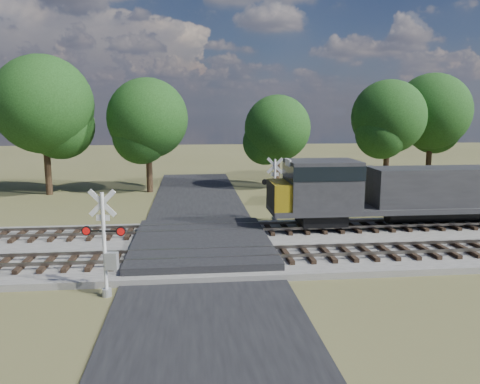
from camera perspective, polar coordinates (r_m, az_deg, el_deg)
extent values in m
plane|color=brown|center=(24.20, -4.68, -7.39)|extent=(160.00, 160.00, 0.00)
cube|color=gray|center=(26.76, 17.34, -5.79)|extent=(140.00, 10.00, 0.30)
cube|color=black|center=(24.19, -4.68, -7.30)|extent=(7.00, 60.00, 0.08)
cube|color=#262628|center=(24.59, -4.72, -6.34)|extent=(7.00, 9.00, 0.62)
cube|color=black|center=(22.31, 0.63, -7.80)|extent=(44.00, 2.60, 0.18)
cube|color=#5E5750|center=(23.86, 20.44, -6.85)|extent=(140.00, 0.08, 0.15)
cube|color=#5E5750|center=(25.10, 18.99, -5.95)|extent=(140.00, 0.08, 0.15)
cube|color=black|center=(27.09, -0.60, -4.63)|extent=(44.00, 2.60, 0.18)
cube|color=#5E5750|center=(28.25, 15.95, -4.06)|extent=(140.00, 0.08, 0.15)
cube|color=#5E5750|center=(29.55, 14.92, -3.41)|extent=(140.00, 0.08, 0.15)
cylinder|color=silver|center=(18.78, -16.20, -6.26)|extent=(0.14, 0.14, 4.13)
cylinder|color=#989B9E|center=(19.38, -15.93, -11.70)|extent=(0.37, 0.37, 0.31)
cube|color=silver|center=(18.40, -16.45, -1.31)|extent=(1.07, 0.22, 1.08)
cube|color=silver|center=(18.40, -16.45, -1.31)|extent=(1.07, 0.22, 1.08)
cube|color=silver|center=(18.52, -16.36, -3.03)|extent=(0.51, 0.11, 0.23)
cube|color=black|center=(18.63, -16.28, -4.58)|extent=(1.64, 0.33, 0.06)
cylinder|color=red|center=(18.87, -18.21, -4.50)|extent=(0.38, 0.16, 0.37)
cylinder|color=red|center=(18.42, -14.31, -4.65)|extent=(0.38, 0.16, 0.37)
cube|color=#989B9E|center=(18.87, -15.37, -8.10)|extent=(0.51, 0.38, 0.67)
cylinder|color=silver|center=(30.49, 4.25, 0.16)|extent=(0.14, 0.14, 4.10)
cylinder|color=#989B9E|center=(30.87, 4.20, -3.31)|extent=(0.37, 0.37, 0.31)
cube|color=silver|center=(30.26, 4.29, 3.23)|extent=(1.06, 0.26, 1.07)
cube|color=silver|center=(30.26, 4.29, 3.23)|extent=(1.06, 0.26, 1.07)
cube|color=silver|center=(30.33, 4.27, 2.17)|extent=(0.51, 0.13, 0.23)
cube|color=black|center=(30.40, 4.26, 1.21)|extent=(1.62, 0.40, 0.06)
cylinder|color=red|center=(30.40, 5.52, 1.19)|extent=(0.38, 0.18, 0.37)
cylinder|color=red|center=(30.43, 3.01, 1.23)|extent=(0.38, 0.18, 0.37)
cube|color=#989B9E|center=(30.61, 3.75, -0.96)|extent=(0.51, 0.40, 0.67)
cube|color=#48271F|center=(36.65, 12.74, 0.48)|extent=(4.81, 4.81, 2.72)
cube|color=#323234|center=(36.45, 12.83, 2.74)|extent=(5.29, 5.29, 0.19)
cylinder|color=black|center=(43.60, -22.43, 3.56)|extent=(0.56, 0.56, 5.93)
sphere|color=black|center=(43.41, -22.84, 9.79)|extent=(8.31, 8.31, 8.31)
cylinder|color=black|center=(42.48, -11.02, 3.36)|extent=(0.56, 0.56, 5.03)
sphere|color=black|center=(42.23, -11.20, 8.80)|extent=(7.04, 7.04, 7.04)
cylinder|color=black|center=(43.68, 4.51, 3.22)|extent=(0.56, 0.56, 4.33)
sphere|color=black|center=(43.43, 4.58, 7.77)|extent=(6.07, 6.07, 6.07)
cylinder|color=black|center=(48.25, 17.41, 3.88)|extent=(0.56, 0.56, 5.10)
sphere|color=black|center=(48.04, 17.66, 8.73)|extent=(7.14, 7.14, 7.14)
cylinder|color=black|center=(52.05, 22.05, 4.23)|extent=(0.56, 0.56, 5.49)
sphere|color=black|center=(51.86, 22.36, 9.06)|extent=(7.69, 7.69, 7.69)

